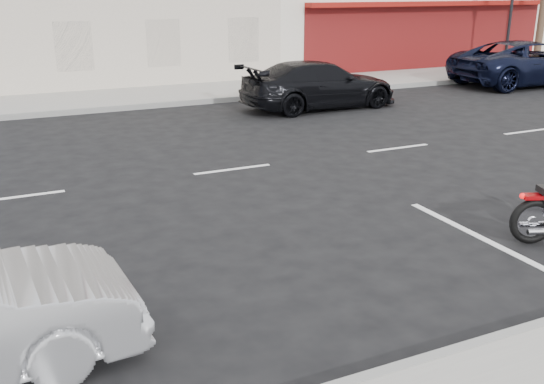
{
  "coord_description": "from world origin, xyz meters",
  "views": [
    {
      "loc": [
        -6.14,
        -10.8,
        3.44
      ],
      "look_at": [
        -2.87,
        -3.74,
        0.8
      ],
      "focal_mm": 40.0,
      "sensor_mm": 36.0,
      "label": 1
    }
  ],
  "objects_px": {
    "fire_hydrant": "(476,62)",
    "car_far": "(319,85)",
    "traffic_light": "(512,10)",
    "suv_far": "(528,63)"
  },
  "relations": [
    {
      "from": "suv_far",
      "to": "car_far",
      "type": "height_order",
      "value": "suv_far"
    },
    {
      "from": "car_far",
      "to": "traffic_light",
      "type": "bearing_deg",
      "value": -74.9
    },
    {
      "from": "fire_hydrant",
      "to": "car_far",
      "type": "bearing_deg",
      "value": -158.99
    },
    {
      "from": "fire_hydrant",
      "to": "car_far",
      "type": "distance_m",
      "value": 9.95
    },
    {
      "from": "suv_far",
      "to": "car_far",
      "type": "xyz_separation_m",
      "value": [
        -9.13,
        -0.74,
        -0.11
      ]
    },
    {
      "from": "fire_hydrant",
      "to": "suv_far",
      "type": "height_order",
      "value": "suv_far"
    },
    {
      "from": "traffic_light",
      "to": "suv_far",
      "type": "distance_m",
      "value": 3.59
    },
    {
      "from": "traffic_light",
      "to": "fire_hydrant",
      "type": "distance_m",
      "value": 2.53
    },
    {
      "from": "traffic_light",
      "to": "car_far",
      "type": "height_order",
      "value": "traffic_light"
    },
    {
      "from": "traffic_light",
      "to": "car_far",
      "type": "bearing_deg",
      "value": -162.51
    }
  ]
}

